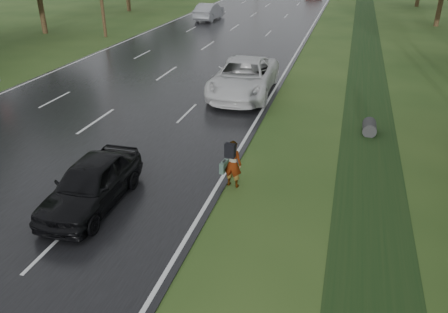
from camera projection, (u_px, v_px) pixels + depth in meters
road at (263, 9)px, 51.03m from camera, size 14.00×180.00×0.04m
edge_stripe_east at (321, 11)px, 49.36m from camera, size 0.12×180.00×0.01m
edge_stripe_west at (208, 6)px, 52.68m from camera, size 0.12×180.00×0.01m
center_line at (263, 8)px, 51.02m from camera, size 0.12×180.00×0.01m
drainage_ditch at (367, 76)px, 25.54m from camera, size 2.20×120.00×0.56m
pedestrian at (232, 163)px, 13.81m from camera, size 0.74×0.71×1.60m
white_pickup at (244, 77)px, 22.16m from camera, size 3.13×6.39×1.75m
dark_sedan at (91, 183)px, 12.80m from camera, size 1.80×4.24×1.43m
silver_sedan at (209, 11)px, 43.28m from camera, size 1.82×4.91×1.60m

